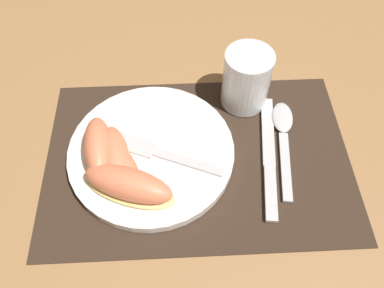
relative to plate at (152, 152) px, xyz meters
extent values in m
plane|color=#A37547|center=(0.07, -0.01, -0.01)|extent=(3.00, 3.00, 0.00)
cube|color=#38281E|center=(0.07, -0.01, -0.01)|extent=(0.46, 0.31, 0.00)
cylinder|color=white|center=(0.00, 0.00, 0.00)|extent=(0.25, 0.25, 0.02)
cylinder|color=silver|center=(0.15, 0.10, 0.04)|extent=(0.08, 0.08, 0.10)
cylinder|color=orange|center=(0.15, 0.10, 0.01)|extent=(0.06, 0.06, 0.04)
cube|color=silver|center=(0.17, -0.07, 0.00)|extent=(0.03, 0.09, 0.01)
cube|color=silver|center=(0.18, 0.03, -0.01)|extent=(0.04, 0.13, 0.01)
cube|color=silver|center=(0.20, -0.03, -0.01)|extent=(0.03, 0.12, 0.01)
ellipsoid|color=silver|center=(0.21, 0.06, 0.00)|extent=(0.04, 0.06, 0.01)
cube|color=silver|center=(0.05, -0.03, 0.01)|extent=(0.11, 0.05, 0.00)
cube|color=silver|center=(-0.03, 0.01, 0.01)|extent=(0.07, 0.05, 0.00)
ellipsoid|color=#F4DB84|center=(-0.07, -0.01, 0.01)|extent=(0.06, 0.11, 0.01)
ellipsoid|color=#F4845B|center=(-0.07, -0.01, 0.03)|extent=(0.05, 0.11, 0.04)
ellipsoid|color=#F4DB84|center=(-0.05, -0.02, 0.01)|extent=(0.06, 0.11, 0.01)
ellipsoid|color=#F4845B|center=(-0.05, -0.02, 0.03)|extent=(0.06, 0.10, 0.04)
ellipsoid|color=#F4DB84|center=(-0.04, -0.03, 0.01)|extent=(0.09, 0.11, 0.01)
ellipsoid|color=#F4845B|center=(-0.04, -0.03, 0.02)|extent=(0.09, 0.11, 0.03)
ellipsoid|color=#F4DB84|center=(-0.03, -0.07, 0.01)|extent=(0.14, 0.09, 0.01)
ellipsoid|color=#F4845B|center=(-0.03, -0.07, 0.03)|extent=(0.13, 0.09, 0.04)
camera|label=1|loc=(0.05, -0.31, 0.48)|focal=35.00mm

